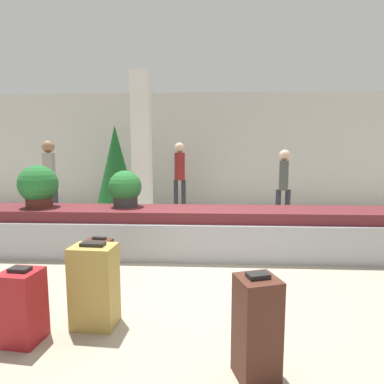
# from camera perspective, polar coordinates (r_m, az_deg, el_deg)

# --- Properties ---
(ground_plane) EXTENTS (18.00, 18.00, 0.00)m
(ground_plane) POSITION_cam_1_polar(r_m,az_deg,el_deg) (3.57, -1.00, -17.57)
(ground_plane) COLOR #9E937F
(back_wall) EXTENTS (18.00, 0.06, 3.20)m
(back_wall) POSITION_cam_1_polar(r_m,az_deg,el_deg) (8.44, 1.36, 7.69)
(back_wall) COLOR beige
(back_wall) RESTS_ON ground_plane
(carousel) EXTENTS (8.06, 0.94, 0.69)m
(carousel) POSITION_cam_1_polar(r_m,az_deg,el_deg) (4.60, -0.00, -7.56)
(carousel) COLOR #9E9EA3
(carousel) RESTS_ON ground_plane
(pillar) EXTENTS (0.37, 0.37, 3.20)m
(pillar) POSITION_cam_1_polar(r_m,az_deg,el_deg) (6.45, -9.53, 7.85)
(pillar) COLOR silver
(pillar) RESTS_ON ground_plane
(suitcase_0) EXTENTS (0.30, 0.29, 0.62)m
(suitcase_0) POSITION_cam_1_polar(r_m,az_deg,el_deg) (2.87, -29.57, -18.41)
(suitcase_0) COLOR maroon
(suitcase_0) RESTS_ON ground_plane
(suitcase_1) EXTENTS (0.32, 0.32, 0.73)m
(suitcase_1) POSITION_cam_1_polar(r_m,az_deg,el_deg) (2.21, 12.20, -24.00)
(suitcase_1) COLOR #472319
(suitcase_1) RESTS_ON ground_plane
(suitcase_2) EXTENTS (0.31, 0.20, 0.54)m
(suitcase_2) POSITION_cam_1_polar(r_m,az_deg,el_deg) (3.77, -17.09, -12.34)
(suitcase_2) COLOR #472319
(suitcase_2) RESTS_ON ground_plane
(suitcase_3) EXTENTS (0.38, 0.29, 0.75)m
(suitcase_3) POSITION_cam_1_polar(r_m,az_deg,el_deg) (2.84, -18.06, -16.61)
(suitcase_3) COLOR #A3843D
(suitcase_3) RESTS_ON ground_plane
(potted_plant_0) EXTENTS (0.50, 0.50, 0.57)m
(potted_plant_0) POSITION_cam_1_polar(r_m,az_deg,el_deg) (4.76, -12.61, 0.57)
(potted_plant_0) COLOR #2D2D2D
(potted_plant_0) RESTS_ON carousel
(potted_plant_1) EXTENTS (0.58, 0.58, 0.65)m
(potted_plant_1) POSITION_cam_1_polar(r_m,az_deg,el_deg) (5.18, -27.22, 1.00)
(potted_plant_1) COLOR #4C2319
(potted_plant_1) RESTS_ON carousel
(traveler_0) EXTENTS (0.31, 0.36, 1.80)m
(traveler_0) POSITION_cam_1_polar(r_m,az_deg,el_deg) (7.05, -25.49, 3.04)
(traveler_0) COLOR #282833
(traveler_0) RESTS_ON ground_plane
(traveler_1) EXTENTS (0.31, 0.36, 1.61)m
(traveler_1) POSITION_cam_1_polar(r_m,az_deg,el_deg) (6.59, 17.06, 1.99)
(traveler_1) COLOR #282833
(traveler_1) RESTS_ON ground_plane
(traveler_2) EXTENTS (0.31, 0.36, 1.81)m
(traveler_2) POSITION_cam_1_polar(r_m,az_deg,el_deg) (7.66, -2.38, 4.05)
(traveler_2) COLOR #282833
(traveler_2) RESTS_ON ground_plane
(decorated_tree) EXTENTS (1.00, 1.00, 2.21)m
(decorated_tree) POSITION_cam_1_polar(r_m,az_deg,el_deg) (7.55, -14.33, 4.50)
(decorated_tree) COLOR #4C331E
(decorated_tree) RESTS_ON ground_plane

